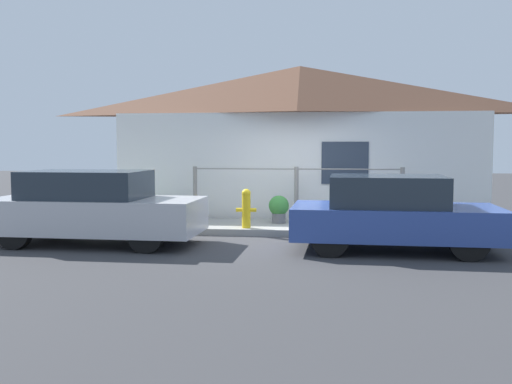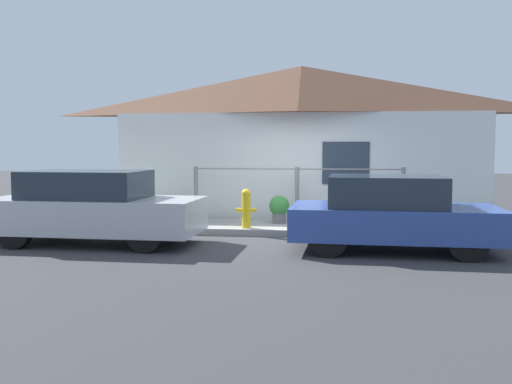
# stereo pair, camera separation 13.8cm
# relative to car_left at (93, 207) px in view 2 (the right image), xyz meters

# --- Properties ---
(ground_plane) EXTENTS (60.00, 60.00, 0.00)m
(ground_plane) POSITION_rel_car_left_xyz_m (3.69, 1.29, -0.70)
(ground_plane) COLOR #38383A
(sidewalk) EXTENTS (24.00, 1.80, 0.14)m
(sidewalk) POSITION_rel_car_left_xyz_m (3.69, 2.19, -0.63)
(sidewalk) COLOR gray
(sidewalk) RESTS_ON ground_plane
(house) EXTENTS (9.37, 2.23, 3.90)m
(house) POSITION_rel_car_left_xyz_m (3.69, 4.39, 2.39)
(house) COLOR white
(house) RESTS_ON ground_plane
(fence) EXTENTS (4.90, 0.10, 1.24)m
(fence) POSITION_rel_car_left_xyz_m (3.69, 2.94, 0.12)
(fence) COLOR gray
(fence) RESTS_ON sidewalk
(car_left) EXTENTS (4.03, 1.75, 1.40)m
(car_left) POSITION_rel_car_left_xyz_m (0.00, 0.00, 0.00)
(car_left) COLOR #B7B7BC
(car_left) RESTS_ON ground_plane
(car_right) EXTENTS (3.66, 1.90, 1.34)m
(car_right) POSITION_rel_car_left_xyz_m (5.54, 0.00, -0.03)
(car_right) COLOR #2D4793
(car_right) RESTS_ON ground_plane
(fire_hydrant) EXTENTS (0.43, 0.19, 0.83)m
(fire_hydrant) POSITION_rel_car_left_xyz_m (2.71, 1.55, -0.13)
(fire_hydrant) COLOR yellow
(fire_hydrant) RESTS_ON sidewalk
(potted_plant_near_hydrant) EXTENTS (0.46, 0.46, 0.62)m
(potted_plant_near_hydrant) POSITION_rel_car_left_xyz_m (3.33, 2.39, -0.22)
(potted_plant_near_hydrant) COLOR slate
(potted_plant_near_hydrant) RESTS_ON sidewalk
(potted_plant_by_fence) EXTENTS (0.50, 0.50, 0.62)m
(potted_plant_by_fence) POSITION_rel_car_left_xyz_m (0.19, 2.36, -0.21)
(potted_plant_by_fence) COLOR slate
(potted_plant_by_fence) RESTS_ON sidewalk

